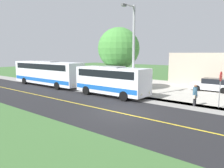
{
  "coord_description": "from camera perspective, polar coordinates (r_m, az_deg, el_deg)",
  "views": [
    {
      "loc": [
        12.15,
        9.21,
        4.28
      ],
      "look_at": [
        -3.5,
        -3.66,
        1.4
      ],
      "focal_mm": 34.97,
      "sensor_mm": 36.0,
      "label": 1
    }
  ],
  "objects": [
    {
      "name": "road_centre_line",
      "position": [
        15.83,
        2.2,
        -7.57
      ],
      "size": [
        0.16,
        100.0,
        0.0
      ],
      "primitive_type": "cube",
      "color": "gold",
      "rests_on": "ground"
    },
    {
      "name": "ground_plane",
      "position": [
        15.84,
        2.2,
        -7.6
      ],
      "size": [
        120.0,
        120.0,
        0.0
      ],
      "primitive_type": "plane",
      "color": "#3D6633"
    },
    {
      "name": "stop_sign",
      "position": [
        18.85,
        26.48,
        0.18
      ],
      "size": [
        0.76,
        0.07,
        2.88
      ],
      "color": "slate",
      "rests_on": "ground"
    },
    {
      "name": "parking_lot_surface",
      "position": [
        25.68,
        24.88,
        -2.26
      ],
      "size": [
        14.0,
        36.0,
        0.01
      ],
      "primitive_type": "cube",
      "color": "#B2ADA3",
      "rests_on": "ground"
    },
    {
      "name": "parked_car_near",
      "position": [
        27.17,
        24.83,
        -0.26
      ],
      "size": [
        2.06,
        4.42,
        1.45
      ],
      "color": "silver",
      "rests_on": "ground"
    },
    {
      "name": "street_light_pole",
      "position": [
        20.55,
        5.49,
        9.25
      ],
      "size": [
        1.97,
        0.24,
        8.59
      ],
      "color": "#9E9EA3",
      "rests_on": "ground"
    },
    {
      "name": "tree_curbside",
      "position": [
        24.71,
        1.76,
        9.27
      ],
      "size": [
        4.65,
        4.65,
        7.13
      ],
      "color": "#4C3826",
      "rests_on": "ground"
    },
    {
      "name": "shuttle_bus_front",
      "position": [
        21.78,
        -0.05,
        1.13
      ],
      "size": [
        2.72,
        7.88,
        2.99
      ],
      "color": "white",
      "rests_on": "ground"
    },
    {
      "name": "pedestrian_with_bags",
      "position": [
        18.88,
        20.88,
        -2.57
      ],
      "size": [
        0.72,
        0.34,
        1.78
      ],
      "color": "#262628",
      "rests_on": "ground"
    },
    {
      "name": "sidewalk",
      "position": [
        20.1,
        11.23,
        -4.35
      ],
      "size": [
        2.4,
        100.0,
        0.01
      ],
      "primitive_type": "cube",
      "color": "gray",
      "rests_on": "ground"
    },
    {
      "name": "road_surface",
      "position": [
        15.83,
        2.2,
        -7.58
      ],
      "size": [
        8.0,
        100.0,
        0.01
      ],
      "primitive_type": "cube",
      "color": "black",
      "rests_on": "ground"
    },
    {
      "name": "transit_bus_rear",
      "position": [
        29.94,
        -16.62,
        2.97
      ],
      "size": [
        2.64,
        12.02,
        3.26
      ],
      "color": "white",
      "rests_on": "ground"
    }
  ]
}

